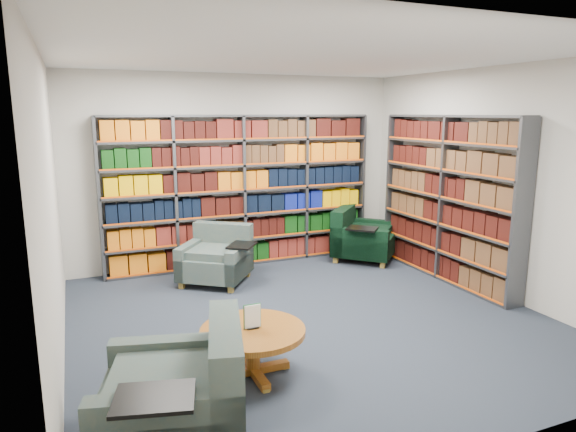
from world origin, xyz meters
name	(u,v)px	position (x,y,z in m)	size (l,w,h in m)	color
room_shell	(310,194)	(0.00, 0.00, 1.40)	(5.02, 5.02, 2.82)	black
bookshelf_back	(242,191)	(0.00, 2.34, 1.10)	(4.00, 0.28, 2.20)	#47494F
bookshelf_right	(448,199)	(2.34, 0.60, 1.10)	(0.28, 2.50, 2.20)	#47494F
chair_teal_left	(218,259)	(-0.58, 1.68, 0.30)	(1.15, 1.15, 0.75)	#062A3E
chair_green_right	(359,239)	(1.74, 1.86, 0.32)	(1.23, 1.23, 0.79)	black
chair_teal_front	(186,399)	(-1.71, -1.67, 0.35)	(1.15, 1.23, 0.86)	#062A3E
coffee_table	(253,338)	(-0.98, -0.94, 0.34)	(0.91, 0.91, 0.64)	#8B5B1A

